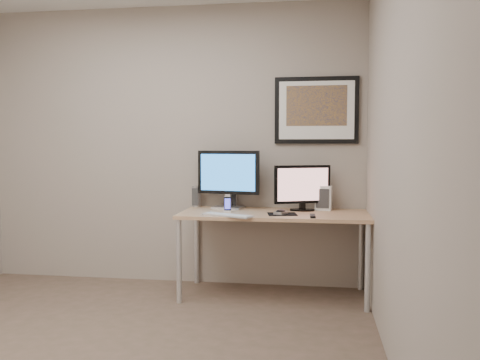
% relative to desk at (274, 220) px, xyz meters
% --- Properties ---
extents(floor, '(3.60, 3.60, 0.00)m').
position_rel_desk_xyz_m(floor, '(-1.00, -1.35, -0.66)').
color(floor, brown).
rests_on(floor, ground).
extents(room, '(3.60, 3.60, 3.60)m').
position_rel_desk_xyz_m(room, '(-1.00, -0.90, 0.98)').
color(room, white).
rests_on(room, ground).
extents(desk, '(1.60, 0.70, 0.73)m').
position_rel_desk_xyz_m(desk, '(0.00, 0.00, 0.00)').
color(desk, '#A47D4F').
rests_on(desk, floor).
extents(framed_art, '(0.75, 0.04, 0.60)m').
position_rel_desk_xyz_m(framed_art, '(0.35, 0.33, 0.96)').
color(framed_art, black).
rests_on(framed_art, room).
extents(monitor_large, '(0.58, 0.23, 0.53)m').
position_rel_desk_xyz_m(monitor_large, '(-0.43, 0.20, 0.36)').
color(monitor_large, '#B3B3B8').
rests_on(monitor_large, desk).
extents(monitor_tv, '(0.48, 0.22, 0.40)m').
position_rel_desk_xyz_m(monitor_tv, '(0.24, 0.14, 0.28)').
color(monitor_tv, black).
rests_on(monitor_tv, desk).
extents(speaker_left, '(0.08, 0.08, 0.20)m').
position_rel_desk_xyz_m(speaker_left, '(-0.75, 0.28, 0.16)').
color(speaker_left, '#B3B3B8').
rests_on(speaker_left, desk).
extents(speaker_right, '(0.07, 0.07, 0.16)m').
position_rel_desk_xyz_m(speaker_right, '(-0.40, 0.29, 0.15)').
color(speaker_right, '#B3B3B8').
rests_on(speaker_right, desk).
extents(phone_dock, '(0.07, 0.07, 0.13)m').
position_rel_desk_xyz_m(phone_dock, '(-0.40, -0.05, 0.13)').
color(phone_dock, black).
rests_on(phone_dock, desk).
extents(keyboard, '(0.45, 0.29, 0.02)m').
position_rel_desk_xyz_m(keyboard, '(-0.36, -0.28, 0.07)').
color(keyboard, '#BAB9BE').
rests_on(keyboard, desk).
extents(mousepad, '(0.27, 0.25, 0.00)m').
position_rel_desk_xyz_m(mousepad, '(0.08, -0.11, 0.07)').
color(mousepad, black).
rests_on(mousepad, desk).
extents(mouse, '(0.11, 0.14, 0.04)m').
position_rel_desk_xyz_m(mouse, '(0.06, -0.13, 0.09)').
color(mouse, black).
rests_on(mouse, mousepad).
extents(remote, '(0.05, 0.16, 0.02)m').
position_rel_desk_xyz_m(remote, '(0.33, -0.23, 0.08)').
color(remote, black).
rests_on(remote, desk).
extents(fan_unit, '(0.16, 0.12, 0.22)m').
position_rel_desk_xyz_m(fan_unit, '(0.42, 0.23, 0.17)').
color(fan_unit, silver).
rests_on(fan_unit, desk).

